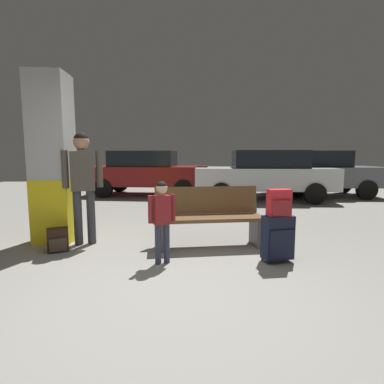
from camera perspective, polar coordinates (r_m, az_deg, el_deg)
name	(u,v)px	position (r m, az deg, el deg)	size (l,w,h in m)	color
ground_plane	(176,216)	(7.06, -3.11, -4.58)	(18.00, 18.00, 0.10)	gray
structural_pillar	(53,160)	(5.19, -24.95, 5.55)	(0.57, 0.57, 2.61)	yellow
bench	(208,217)	(4.55, 3.11, -4.78)	(1.64, 0.65, 0.89)	brown
suitcase	(278,238)	(4.04, 16.03, -8.34)	(0.41, 0.30, 0.60)	#191E33
backpack_bright	(279,203)	(3.94, 16.24, -2.01)	(0.29, 0.21, 0.34)	red
child	(162,213)	(3.77, -5.76, -4.06)	(0.33, 0.20, 1.05)	#33384C
adult	(83,176)	(4.83, -20.06, 2.85)	(0.57, 0.28, 1.71)	#38383D
backpack_dark_floor	(58,240)	(4.73, -24.16, -8.35)	(0.32, 0.27, 0.34)	black
parked_car_far	(147,172)	(10.43, -8.51, 3.85)	(4.29, 2.24, 1.51)	maroon
parked_car_near	(264,174)	(9.43, 13.59, 3.40)	(4.25, 2.11, 1.51)	silver
parked_car_side	(314,172)	(10.87, 22.21, 3.53)	(4.22, 2.05, 1.51)	slate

